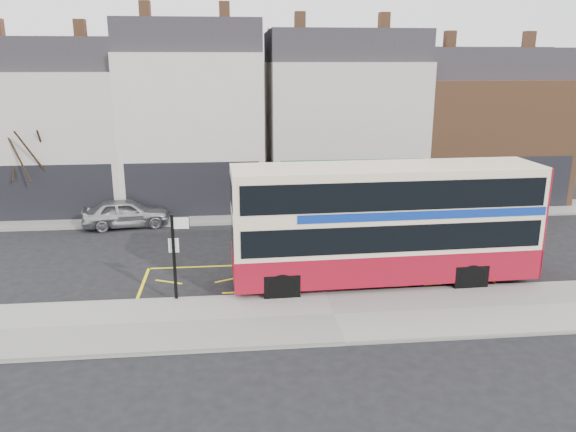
{
  "coord_description": "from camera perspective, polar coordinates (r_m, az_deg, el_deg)",
  "views": [
    {
      "loc": [
        -3.41,
        -19.77,
        8.56
      ],
      "look_at": [
        -1.14,
        2.0,
        2.5
      ],
      "focal_mm": 35.0,
      "sensor_mm": 36.0,
      "label": 1
    }
  ],
  "objects": [
    {
      "name": "car_grey",
      "position": [
        30.54,
        3.32,
        0.43
      ],
      "size": [
        4.05,
        1.77,
        1.3
      ],
      "primitive_type": "imported",
      "rotation": [
        0.0,
        0.0,
        1.67
      ],
      "color": "#383B3E",
      "rests_on": "ground"
    },
    {
      "name": "street_tree_right",
      "position": [
        33.56,
        10.39,
        7.4
      ],
      "size": [
        2.71,
        2.71,
        5.86
      ],
      "color": "black",
      "rests_on": "ground"
    },
    {
      "name": "terrace_left",
      "position": [
        34.97,
        -9.5,
        9.95
      ],
      "size": [
        8.0,
        8.01,
        11.8
      ],
      "color": "silver",
      "rests_on": "ground"
    },
    {
      "name": "road_markings",
      "position": [
        23.27,
        2.91,
        -6.12
      ],
      "size": [
        14.0,
        3.4,
        0.01
      ],
      "primitive_type": null,
      "color": "#FFF00D",
      "rests_on": "ground"
    },
    {
      "name": "car_white",
      "position": [
        32.47,
        14.95,
        0.94
      ],
      "size": [
        5.18,
        3.04,
        1.41
      ],
      "primitive_type": "imported",
      "rotation": [
        0.0,
        0.0,
        1.8
      ],
      "color": "silver",
      "rests_on": "ground"
    },
    {
      "name": "street_tree_left",
      "position": [
        33.25,
        -24.9,
        6.96
      ],
      "size": [
        3.03,
        3.03,
        6.53
      ],
      "color": "black",
      "rests_on": "ground"
    },
    {
      "name": "terrace_far_left",
      "position": [
        36.39,
        -22.27,
        8.44
      ],
      "size": [
        8.0,
        8.01,
        10.8
      ],
      "color": "beige",
      "rests_on": "ground"
    },
    {
      "name": "terrace_green_shop",
      "position": [
        35.61,
        5.34,
        9.78
      ],
      "size": [
        9.0,
        8.01,
        11.3
      ],
      "color": "beige",
      "rests_on": "ground"
    },
    {
      "name": "terrace_right",
      "position": [
        38.43,
        18.77,
        8.71
      ],
      "size": [
        9.0,
        8.01,
        10.3
      ],
      "color": "brown",
      "rests_on": "ground"
    },
    {
      "name": "pavement",
      "position": [
        19.72,
        4.66,
        -10.07
      ],
      "size": [
        40.0,
        4.0,
        0.15
      ],
      "primitive_type": "cube",
      "color": "gray",
      "rests_on": "ground"
    },
    {
      "name": "far_pavement",
      "position": [
        32.1,
        0.36,
        0.14
      ],
      "size": [
        50.0,
        3.0,
        0.15
      ],
      "primitive_type": "cube",
      "color": "gray",
      "rests_on": "ground"
    },
    {
      "name": "kerb",
      "position": [
        21.44,
        3.72,
        -7.87
      ],
      "size": [
        40.0,
        0.15,
        0.15
      ],
      "primitive_type": "cube",
      "color": "gray",
      "rests_on": "ground"
    },
    {
      "name": "ground",
      "position": [
        21.81,
        3.55,
        -7.67
      ],
      "size": [
        120.0,
        120.0,
        0.0
      ],
      "primitive_type": "plane",
      "color": "black",
      "rests_on": "ground"
    },
    {
      "name": "bus_stop_post",
      "position": [
        20.54,
        -11.36,
        -3.31
      ],
      "size": [
        0.79,
        0.14,
        3.19
      ],
      "rotation": [
        0.0,
        0.0,
        -0.02
      ],
      "color": "black",
      "rests_on": "pavement"
    },
    {
      "name": "car_silver",
      "position": [
        31.05,
        -16.11,
        0.31
      ],
      "size": [
        4.72,
        2.5,
        1.53
      ],
      "primitive_type": "imported",
      "rotation": [
        0.0,
        0.0,
        1.73
      ],
      "color": "#9F9FA4",
      "rests_on": "ground"
    },
    {
      "name": "double_decker_bus",
      "position": [
        22.15,
        9.9,
        -0.66
      ],
      "size": [
        11.95,
        3.08,
        4.75
      ],
      "rotation": [
        0.0,
        0.0,
        0.03
      ],
      "color": "beige",
      "rests_on": "ground"
    }
  ]
}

